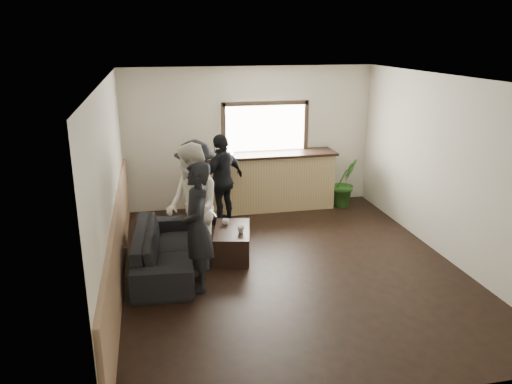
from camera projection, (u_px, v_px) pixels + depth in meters
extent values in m
cube|color=black|center=(289.00, 266.00, 7.59)|extent=(5.00, 6.00, 0.01)
cube|color=silver|center=(293.00, 79.00, 6.75)|extent=(5.00, 6.00, 0.01)
cube|color=beige|center=(250.00, 138.00, 9.96)|extent=(5.00, 0.01, 2.80)
cube|color=beige|center=(385.00, 270.00, 4.37)|extent=(5.00, 0.01, 2.80)
cube|color=beige|center=(111.00, 189.00, 6.67)|extent=(0.01, 6.00, 2.80)
cube|color=beige|center=(448.00, 169.00, 7.66)|extent=(0.01, 6.00, 2.80)
cube|color=#A27B5B|center=(119.00, 247.00, 6.93)|extent=(0.06, 5.90, 1.10)
cube|color=tan|center=(268.00, 182.00, 9.98)|extent=(2.60, 0.60, 1.10)
cube|color=black|center=(268.00, 154.00, 9.81)|extent=(2.70, 0.68, 0.05)
cube|color=white|center=(265.00, 128.00, 9.93)|extent=(1.60, 0.06, 0.90)
cube|color=#3F3326|center=(266.00, 103.00, 9.75)|extent=(1.72, 0.08, 0.08)
cube|color=#3F3326|center=(224.00, 130.00, 9.73)|extent=(0.08, 0.08, 1.06)
cube|color=#3F3326|center=(306.00, 127.00, 10.07)|extent=(0.08, 0.08, 1.06)
imported|color=black|center=(164.00, 249.00, 7.44)|extent=(0.99, 2.22, 0.63)
cube|color=black|center=(232.00, 242.00, 7.93)|extent=(0.73, 1.07, 0.44)
imported|color=silver|center=(226.00, 222.00, 8.06)|extent=(0.15, 0.15, 0.09)
imported|color=silver|center=(241.00, 230.00, 7.70)|extent=(0.12, 0.12, 0.10)
imported|color=#2D6623|center=(345.00, 182.00, 10.14)|extent=(0.66, 0.59, 1.00)
imported|color=black|center=(197.00, 227.00, 6.70)|extent=(0.46, 0.67, 1.79)
cube|color=black|center=(213.00, 212.00, 6.68)|extent=(0.09, 0.08, 0.12)
cube|color=white|center=(213.00, 212.00, 6.67)|extent=(0.08, 0.07, 0.11)
imported|color=white|center=(192.00, 207.00, 7.37)|extent=(0.91, 1.06, 1.88)
cube|color=black|center=(206.00, 197.00, 7.42)|extent=(0.11, 0.09, 0.12)
cube|color=white|center=(206.00, 197.00, 7.42)|extent=(0.09, 0.08, 0.11)
imported|color=black|center=(197.00, 195.00, 8.09)|extent=(0.70, 1.17, 1.79)
cube|color=black|center=(210.00, 184.00, 8.08)|extent=(0.09, 0.07, 0.12)
cube|color=white|center=(210.00, 184.00, 8.07)|extent=(0.08, 0.07, 0.11)
imported|color=black|center=(222.00, 180.00, 9.08)|extent=(1.04, 0.93, 1.69)
cube|color=black|center=(231.00, 151.00, 8.77)|extent=(0.11, 0.12, 0.12)
cube|color=white|center=(231.00, 151.00, 8.76)|extent=(0.10, 0.10, 0.11)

